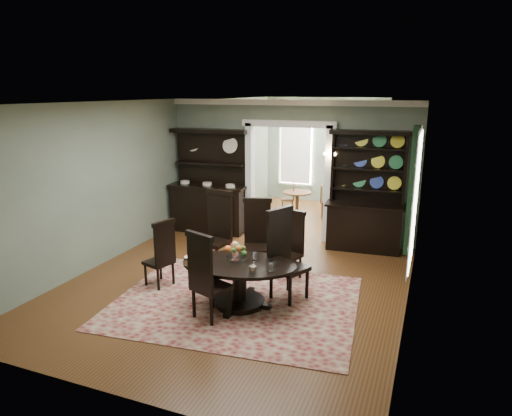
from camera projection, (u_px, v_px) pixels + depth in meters
The scene contains 19 objects.
room at pixel (232, 195), 7.26m from camera, with size 5.51×6.01×3.01m.
parlor at pixel (317, 155), 12.22m from camera, with size 3.51×3.50×3.01m.
doorway_trim at pixel (288, 165), 9.91m from camera, with size 2.08×0.25×2.57m.
right_window at pixel (413, 196), 7.10m from camera, with size 0.15×1.47×2.12m.
wall_sconce at pixel (331, 155), 9.37m from camera, with size 0.27×0.21×0.21m.
rug at pixel (236, 302), 7.08m from camera, with size 3.67×2.89×0.01m, color maroon.
dining_table at pixel (239, 276), 6.88m from camera, with size 1.90×1.86×0.68m.
centerpiece at pixel (236, 256), 6.91m from camera, with size 1.50×0.96×0.25m.
chair_far_left at pixel (217, 227), 8.34m from camera, with size 0.60×0.57×1.44m.
chair_far_mid at pixel (257, 234), 8.14m from camera, with size 0.62×0.61×1.34m.
chair_far_right at pixel (291, 243), 7.87m from camera, with size 0.55×0.53×1.21m.
chair_end_left at pixel (162, 252), 7.49m from camera, with size 0.51×0.53×1.16m.
chair_end_right at pixel (284, 251), 7.11m from camera, with size 0.68×0.69×1.44m.
chair_near at pixel (205, 275), 6.36m from camera, with size 0.62×0.60×1.32m.
sideboard at pixel (209, 196), 10.51m from camera, with size 1.83×0.76×2.35m.
welsh_dresser at pixel (365, 208), 9.24m from camera, with size 1.60×0.68×2.43m.
parlor_table at pixel (297, 201), 11.73m from camera, with size 0.72×0.72×0.67m.
parlor_chair_left at pixel (290, 197), 11.96m from camera, with size 0.40×0.39×0.86m.
parlor_chair_right at pixel (325, 200), 11.63m from camera, with size 0.38×0.37×0.87m.
Camera 1 is at (2.94, -6.40, 3.19)m, focal length 32.00 mm.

